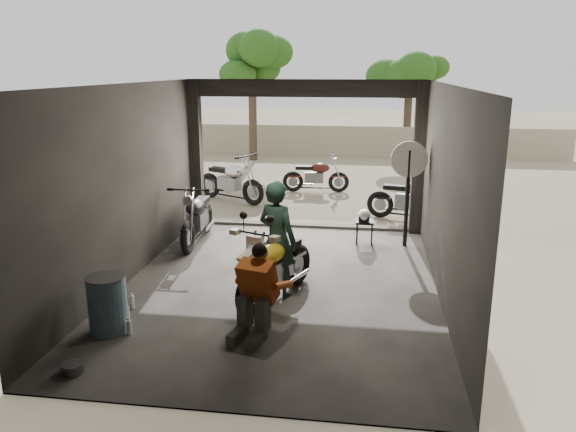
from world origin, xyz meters
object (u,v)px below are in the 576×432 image
(mechanic, at_px, (253,295))
(stool, at_px, (365,224))
(outside_bike_a, at_px, (231,178))
(oil_drum, at_px, (108,305))
(left_bike, at_px, (197,213))
(sign_post, at_px, (408,178))
(helmet, at_px, (364,215))
(rider, at_px, (277,239))
(main_bike, at_px, (276,262))
(outside_bike_c, at_px, (411,195))
(outside_bike_b, at_px, (316,173))

(mechanic, xyz_separation_m, stool, (1.38, 4.25, -0.19))
(outside_bike_a, distance_m, oil_drum, 7.65)
(left_bike, height_order, outside_bike_a, outside_bike_a)
(left_bike, bearing_deg, sign_post, 2.26)
(mechanic, distance_m, helmet, 4.42)
(left_bike, distance_m, outside_bike_a, 3.63)
(rider, bearing_deg, helmet, -87.08)
(main_bike, bearing_deg, outside_bike_c, 86.91)
(main_bike, bearing_deg, sign_post, 76.44)
(main_bike, xyz_separation_m, outside_bike_a, (-2.23, 6.22, 0.03))
(rider, relative_size, helmet, 6.68)
(outside_bike_a, relative_size, sign_post, 0.90)
(outside_bike_b, xyz_separation_m, sign_post, (2.22, -4.75, 0.84))
(oil_drum, bearing_deg, left_bike, 90.00)
(rider, height_order, helmet, rider)
(main_bike, xyz_separation_m, oil_drum, (-2.02, -1.42, -0.21))
(outside_bike_a, height_order, rider, rider)
(outside_bike_c, height_order, mechanic, mechanic)
(main_bike, height_order, stool, main_bike)
(stool, bearing_deg, rider, -115.01)
(rider, bearing_deg, stool, -87.04)
(oil_drum, bearing_deg, rider, 38.15)
(outside_bike_c, distance_m, rider, 5.30)
(helmet, height_order, sign_post, sign_post)
(left_bike, xyz_separation_m, stool, (3.33, 0.38, -0.20))
(outside_bike_b, distance_m, outside_bike_c, 3.68)
(main_bike, bearing_deg, stool, 88.44)
(rider, bearing_deg, main_bike, 118.63)
(main_bike, height_order, outside_bike_a, outside_bike_a)
(stool, bearing_deg, outside_bike_a, 137.40)
(outside_bike_a, distance_m, sign_post, 5.50)
(mechanic, relative_size, helmet, 4.42)
(outside_bike_b, relative_size, helmet, 5.99)
(sign_post, bearing_deg, helmet, -179.27)
(outside_bike_c, distance_m, oil_drum, 7.69)
(main_bike, distance_m, helmet, 3.19)
(left_bike, height_order, outside_bike_b, left_bike)
(main_bike, distance_m, left_bike, 3.29)
(main_bike, relative_size, sign_post, 0.87)
(left_bike, relative_size, helmet, 6.72)
(outside_bike_c, bearing_deg, mechanic, 173.41)
(helmet, bearing_deg, sign_post, -10.82)
(main_bike, height_order, outside_bike_c, main_bike)
(stool, bearing_deg, main_bike, -113.74)
(mechanic, height_order, oil_drum, mechanic)
(outside_bike_c, relative_size, mechanic, 1.47)
(outside_bike_a, height_order, helmet, outside_bike_a)
(rider, bearing_deg, outside_bike_c, -88.08)
(oil_drum, relative_size, sign_post, 0.38)
(outside_bike_c, height_order, oil_drum, outside_bike_c)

